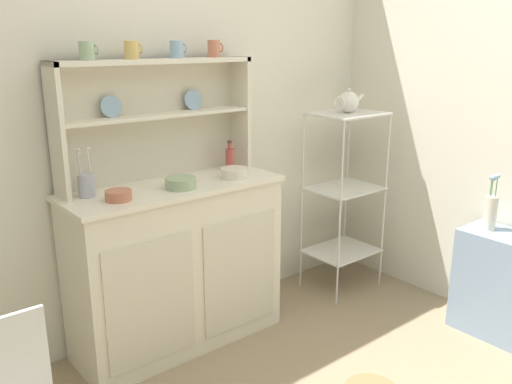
# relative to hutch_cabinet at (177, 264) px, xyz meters

# --- Properties ---
(wall_back) EXTENTS (3.84, 0.05, 2.50)m
(wall_back) POSITION_rel_hutch_cabinet_xyz_m (0.01, 0.26, 0.79)
(wall_back) COLOR silver
(wall_back) RESTS_ON ground
(hutch_cabinet) EXTENTS (1.16, 0.45, 0.91)m
(hutch_cabinet) POSITION_rel_hutch_cabinet_xyz_m (0.00, 0.00, 0.00)
(hutch_cabinet) COLOR silver
(hutch_cabinet) RESTS_ON ground
(hutch_shelf_unit) EXTENTS (1.08, 0.18, 0.63)m
(hutch_shelf_unit) POSITION_rel_hutch_cabinet_xyz_m (-0.00, 0.16, 0.81)
(hutch_shelf_unit) COLOR beige
(hutch_shelf_unit) RESTS_ON hutch_cabinet
(bakers_rack) EXTENTS (0.45, 0.35, 1.19)m
(bakers_rack) POSITION_rel_hutch_cabinet_xyz_m (1.22, -0.09, 0.26)
(bakers_rack) COLOR silver
(bakers_rack) RESTS_ON ground
(side_shelf_blue) EXTENTS (0.28, 0.48, 0.60)m
(side_shelf_blue) POSITION_rel_hutch_cabinet_xyz_m (1.45, -1.09, -0.16)
(side_shelf_blue) COLOR #849EBC
(side_shelf_blue) RESTS_ON ground
(cup_sage_0) EXTENTS (0.08, 0.07, 0.08)m
(cup_sage_0) POSITION_rel_hutch_cabinet_xyz_m (-0.35, 0.12, 1.12)
(cup_sage_0) COLOR #9EB78E
(cup_sage_0) RESTS_ON hutch_shelf_unit
(cup_gold_1) EXTENTS (0.08, 0.07, 0.09)m
(cup_gold_1) POSITION_rel_hutch_cabinet_xyz_m (-0.13, 0.12, 1.12)
(cup_gold_1) COLOR #DBB760
(cup_gold_1) RESTS_ON hutch_shelf_unit
(cup_sky_2) EXTENTS (0.08, 0.07, 0.09)m
(cup_sky_2) POSITION_rel_hutch_cabinet_xyz_m (0.13, 0.12, 1.12)
(cup_sky_2) COLOR #8EB2D1
(cup_sky_2) RESTS_ON hutch_shelf_unit
(cup_terracotta_3) EXTENTS (0.08, 0.07, 0.09)m
(cup_terracotta_3) POSITION_rel_hutch_cabinet_xyz_m (0.36, 0.12, 1.12)
(cup_terracotta_3) COLOR #C67556
(cup_terracotta_3) RESTS_ON hutch_shelf_unit
(bowl_mixing_large) EXTENTS (0.12, 0.12, 0.05)m
(bowl_mixing_large) POSITION_rel_hutch_cabinet_xyz_m (-0.34, -0.07, 0.46)
(bowl_mixing_large) COLOR #C67556
(bowl_mixing_large) RESTS_ON hutch_cabinet
(bowl_floral_medium) EXTENTS (0.16, 0.16, 0.06)m
(bowl_floral_medium) POSITION_rel_hutch_cabinet_xyz_m (0.00, -0.07, 0.47)
(bowl_floral_medium) COLOR #9EB78E
(bowl_floral_medium) RESTS_ON hutch_cabinet
(bowl_cream_small) EXTENTS (0.15, 0.15, 0.05)m
(bowl_cream_small) POSITION_rel_hutch_cabinet_xyz_m (0.34, -0.07, 0.47)
(bowl_cream_small) COLOR silver
(bowl_cream_small) RESTS_ON hutch_cabinet
(jam_bottle) EXTENTS (0.05, 0.05, 0.17)m
(jam_bottle) POSITION_rel_hutch_cabinet_xyz_m (0.43, 0.09, 0.51)
(jam_bottle) COLOR #B74C47
(jam_bottle) RESTS_ON hutch_cabinet
(utensil_jar) EXTENTS (0.08, 0.08, 0.24)m
(utensil_jar) POSITION_rel_hutch_cabinet_xyz_m (-0.43, 0.08, 0.50)
(utensil_jar) COLOR #B2B7C6
(utensil_jar) RESTS_ON hutch_cabinet
(porcelain_teapot) EXTENTS (0.22, 0.13, 0.15)m
(porcelain_teapot) POSITION_rel_hutch_cabinet_xyz_m (1.22, -0.09, 0.79)
(porcelain_teapot) COLOR white
(porcelain_teapot) RESTS_ON bakers_rack
(flower_vase) EXTENTS (0.07, 0.07, 0.32)m
(flower_vase) POSITION_rel_hutch_cabinet_xyz_m (1.45, -0.97, 0.25)
(flower_vase) COLOR silver
(flower_vase) RESTS_ON side_shelf_blue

